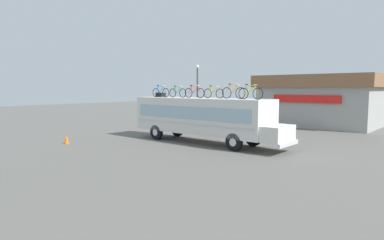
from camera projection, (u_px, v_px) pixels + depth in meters
name	position (u px, v px, depth m)	size (l,w,h in m)	color
ground_plane	(200.00, 142.00, 23.15)	(120.00, 120.00, 0.00)	#605E59
bus	(203.00, 116.00, 22.83)	(11.85, 2.61, 3.11)	silver
luggage_bag_1	(161.00, 95.00, 25.91)	(0.67, 0.51, 0.33)	black
rooftop_bicycle_1	(161.00, 92.00, 24.98)	(1.78, 0.44, 0.91)	black
rooftop_bicycle_2	(178.00, 92.00, 24.23)	(1.68, 0.44, 0.88)	black
rooftop_bicycle_3	(194.00, 92.00, 23.27)	(1.78, 0.44, 0.92)	black
rooftop_bicycle_4	(214.00, 93.00, 22.34)	(1.66, 0.44, 0.87)	black
rooftop_bicycle_5	(233.00, 92.00, 21.44)	(1.80, 0.44, 0.98)	black
rooftop_bicycle_6	(250.00, 93.00, 19.97)	(1.71, 0.44, 0.94)	black
roadside_building	(324.00, 100.00, 34.24)	(11.43, 10.15, 5.07)	#9E9E99
traffic_cone	(67.00, 139.00, 22.57)	(0.33, 0.33, 0.61)	orange
street_lamp	(197.00, 90.00, 31.88)	(0.33, 0.33, 6.02)	#38383D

